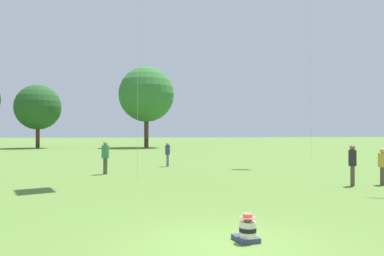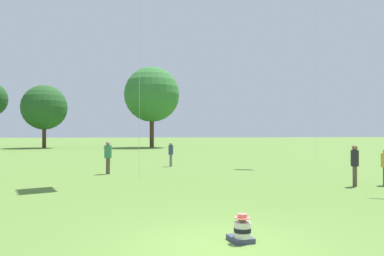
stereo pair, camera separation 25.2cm
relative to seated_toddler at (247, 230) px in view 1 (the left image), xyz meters
The scene contains 8 objects.
ground_plane 0.59m from the seated_toddler, 157.48° to the right, with size 300.00×300.00×0.00m, color #567A33.
seated_toddler is the anchor object (origin of this frame).
person_standing_2 10.69m from the seated_toddler, 42.35° to the left, with size 0.36×0.36×1.52m.
person_standing_3 9.55m from the seated_toddler, 47.46° to the left, with size 0.38×0.38×1.68m.
person_standing_6 13.35m from the seated_toddler, 107.58° to the left, with size 0.47×0.47×1.72m.
person_standing_7 16.67m from the seated_toddler, 91.73° to the left, with size 0.40×0.40×1.57m.
distant_tree_1 50.00m from the seated_toddler, 109.44° to the left, with size 6.25×6.25×8.81m.
distant_tree_3 47.51m from the seated_toddler, 91.92° to the left, with size 7.97×7.97×11.66m.
Camera 1 is at (-1.58, -7.09, 2.20)m, focal length 35.00 mm.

